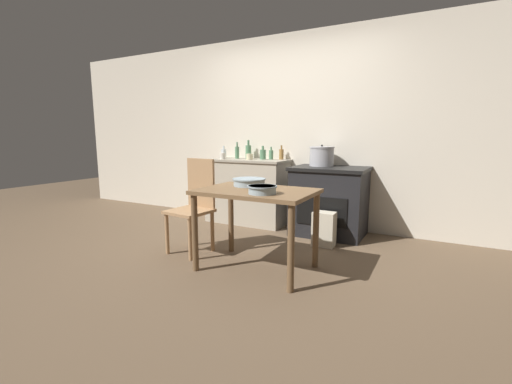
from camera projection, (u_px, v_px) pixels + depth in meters
name	position (u px, v px, depth m)	size (l,w,h in m)	color
ground_plane	(230.00, 256.00, 3.51)	(14.00, 14.00, 0.00)	brown
wall_back	(291.00, 131.00, 4.68)	(8.00, 0.07, 2.55)	beige
counter_cabinet	(247.00, 191.00, 4.81)	(1.15, 0.54, 0.89)	#B2A893
stove	(329.00, 201.00, 4.21)	(0.89, 0.66, 0.84)	black
work_table	(256.00, 202.00, 3.07)	(1.02, 0.70, 0.74)	brown
chair	(194.00, 204.00, 3.59)	(0.44, 0.44, 0.98)	#A87F56
flour_sack	(324.00, 229.00, 3.79)	(0.24, 0.17, 0.38)	beige
stock_pot	(322.00, 156.00, 4.25)	(0.31, 0.31, 0.27)	#A8A8AD
mixing_bowl_large	(262.00, 189.00, 2.83)	(0.25, 0.25, 0.07)	#93A8B2
mixing_bowl_small	(249.00, 182.00, 3.27)	(0.32, 0.32, 0.07)	#93A8B2
bottle_far_left	(224.00, 153.00, 5.00)	(0.07, 0.07, 0.18)	silver
bottle_left	(281.00, 154.00, 4.67)	(0.06, 0.06, 0.19)	olive
bottle_mid_left	(237.00, 152.00, 4.86)	(0.06, 0.06, 0.23)	#517F5B
bottle_center_left	(263.00, 154.00, 4.70)	(0.08, 0.08, 0.18)	#517F5B
bottle_center	(248.00, 151.00, 4.88)	(0.08, 0.08, 0.26)	#517F5B
bottle_center_right	(271.00, 155.00, 4.69)	(0.06, 0.06, 0.17)	#517F5B
cup_mid_right	(250.00, 157.00, 4.64)	(0.09, 0.09, 0.08)	beige
cup_right	(223.00, 156.00, 4.74)	(0.08, 0.08, 0.09)	silver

